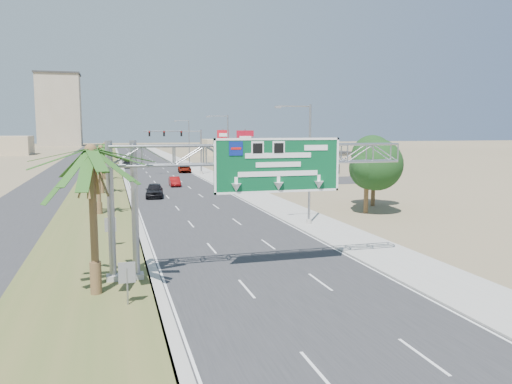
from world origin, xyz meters
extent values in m
plane|color=#8C7A59|center=(0.00, 0.00, 0.00)|extent=(600.00, 600.00, 0.00)
cube|color=#28282B|center=(0.00, 110.00, 0.01)|extent=(12.00, 300.00, 0.02)
cube|color=#9E9B93|center=(8.50, 110.00, 0.05)|extent=(4.00, 300.00, 0.10)
cube|color=#495827|center=(-10.00, 110.00, 0.06)|extent=(7.00, 300.00, 0.12)
cube|color=#28282B|center=(-17.00, 110.00, 0.01)|extent=(8.00, 300.00, 0.02)
cylinder|color=gray|center=(-7.20, 10.00, 3.70)|extent=(0.36, 0.36, 7.40)
cylinder|color=gray|center=(-8.40, 10.00, 3.70)|extent=(0.36, 0.36, 7.40)
cube|color=#9E9B93|center=(-7.20, 10.00, 0.20)|extent=(0.70, 0.70, 0.40)
cube|color=#9E9B93|center=(-8.40, 10.00, 0.20)|extent=(0.70, 0.70, 0.40)
cube|color=#084D28|center=(0.50, 9.52, 6.00)|extent=(7.20, 0.12, 3.00)
cube|color=navy|center=(-1.90, 9.44, 6.95)|extent=(0.75, 0.03, 0.75)
cone|color=white|center=(0.50, 9.44, 4.85)|extent=(0.56, 0.56, 0.45)
cylinder|color=brown|center=(-9.20, 8.00, 3.50)|extent=(0.36, 0.36, 7.00)
cylinder|color=brown|center=(-9.20, 8.00, 0.84)|extent=(0.54, 0.54, 1.68)
cylinder|color=brown|center=(-9.50, 32.00, 2.50)|extent=(0.36, 0.36, 5.00)
cylinder|color=brown|center=(-9.50, 32.00, 0.60)|extent=(0.54, 0.54, 1.20)
cylinder|color=brown|center=(-9.50, 48.00, 2.90)|extent=(0.36, 0.36, 5.80)
cylinder|color=brown|center=(-9.50, 48.00, 0.70)|extent=(0.54, 0.54, 1.39)
cylinder|color=brown|center=(-9.50, 66.00, 2.25)|extent=(0.36, 0.36, 4.50)
cylinder|color=brown|center=(-9.50, 66.00, 0.54)|extent=(0.54, 0.54, 1.08)
cylinder|color=brown|center=(-9.50, 85.00, 2.60)|extent=(0.36, 0.36, 5.20)
cylinder|color=brown|center=(-9.50, 85.00, 0.62)|extent=(0.54, 0.54, 1.25)
cylinder|color=brown|center=(-9.50, 110.00, 2.40)|extent=(0.36, 0.36, 4.80)
cylinder|color=brown|center=(-9.50, 110.00, 0.58)|extent=(0.54, 0.54, 1.15)
cylinder|color=gray|center=(7.50, 22.00, 5.00)|extent=(0.20, 0.20, 10.00)
cylinder|color=gray|center=(6.10, 22.00, 9.85)|extent=(2.80, 0.12, 0.12)
cube|color=slate|center=(4.70, 22.00, 9.75)|extent=(0.50, 0.22, 0.18)
cylinder|color=#9E9B93|center=(7.50, 22.00, 0.25)|extent=(0.44, 0.44, 0.50)
cylinder|color=gray|center=(7.50, 52.00, 5.00)|extent=(0.20, 0.20, 10.00)
cylinder|color=gray|center=(6.10, 52.00, 9.85)|extent=(2.80, 0.12, 0.12)
cube|color=slate|center=(4.70, 52.00, 9.75)|extent=(0.50, 0.22, 0.18)
cylinder|color=#9E9B93|center=(7.50, 52.00, 0.25)|extent=(0.44, 0.44, 0.50)
cylinder|color=gray|center=(7.50, 88.00, 5.00)|extent=(0.20, 0.20, 10.00)
cylinder|color=gray|center=(6.10, 88.00, 9.85)|extent=(2.80, 0.12, 0.12)
cube|color=slate|center=(4.70, 88.00, 9.75)|extent=(0.50, 0.22, 0.18)
cylinder|color=#9E9B93|center=(7.50, 88.00, 0.25)|extent=(0.44, 0.44, 0.50)
cylinder|color=gray|center=(7.20, 72.00, 4.00)|extent=(0.28, 0.28, 8.00)
cylinder|color=gray|center=(2.20, 72.00, 7.70)|extent=(10.00, 0.18, 0.18)
cube|color=black|center=(3.70, 71.80, 7.30)|extent=(0.32, 0.18, 0.95)
cube|color=black|center=(0.70, 71.80, 7.30)|extent=(0.32, 0.18, 0.95)
cube|color=black|center=(-1.80, 71.80, 7.30)|extent=(0.32, 0.18, 0.95)
sphere|color=red|center=(3.70, 71.68, 7.60)|extent=(0.22, 0.22, 0.22)
imported|color=black|center=(7.20, 72.00, 7.00)|extent=(0.16, 0.16, 0.60)
cylinder|color=#9E9B93|center=(7.20, 72.00, 0.30)|extent=(0.56, 0.56, 0.60)
cube|color=tan|center=(22.00, 66.00, 2.00)|extent=(18.00, 10.00, 4.00)
cylinder|color=brown|center=(15.00, 26.00, 1.95)|extent=(0.44, 0.44, 3.90)
sphere|color=black|center=(15.00, 26.00, 4.55)|extent=(4.50, 4.50, 4.50)
cylinder|color=brown|center=(18.00, 30.00, 1.65)|extent=(0.44, 0.44, 3.30)
sphere|color=black|center=(18.00, 30.00, 3.85)|extent=(3.50, 3.50, 3.50)
cylinder|color=gray|center=(-7.80, 6.00, 0.90)|extent=(0.08, 0.08, 1.80)
cube|color=slate|center=(-7.80, 6.00, 1.60)|extent=(0.75, 0.06, 0.95)
cylinder|color=gray|center=(-8.50, 18.00, 0.90)|extent=(0.08, 0.08, 1.80)
cube|color=slate|center=(-8.50, 18.00, 1.60)|extent=(0.75, 0.06, 0.95)
cube|color=gray|center=(-32.00, 250.00, 17.50)|extent=(20.00, 16.00, 35.00)
cube|color=tan|center=(30.00, 140.00, 2.50)|extent=(20.00, 12.00, 5.00)
imported|color=black|center=(-3.52, 43.02, 0.84)|extent=(2.50, 5.12, 1.68)
imported|color=maroon|center=(0.24, 54.28, 0.66)|extent=(1.48, 4.06, 1.33)
imported|color=gray|center=(4.88, 76.90, 0.69)|extent=(2.74, 5.17, 1.39)
imported|color=black|center=(-4.96, 91.76, 0.73)|extent=(2.40, 5.16, 1.46)
cylinder|color=gray|center=(9.74, 51.07, 4.03)|extent=(0.20, 0.20, 8.06)
cube|color=#AA0D20|center=(9.74, 51.07, 6.66)|extent=(2.41, 0.37, 2.40)
cube|color=white|center=(9.74, 50.89, 6.66)|extent=(1.68, 0.09, 0.84)
cylinder|color=gray|center=(9.58, 46.54, 3.55)|extent=(0.20, 0.20, 7.11)
cube|color=navy|center=(9.58, 46.54, 5.41)|extent=(1.96, 1.06, 3.00)
cube|color=white|center=(9.58, 46.36, 5.41)|extent=(1.30, 0.59, 1.05)
cylinder|color=gray|center=(11.99, 75.48, 4.06)|extent=(0.20, 0.20, 8.12)
cube|color=red|center=(11.99, 75.48, 7.02)|extent=(2.21, 0.38, 1.80)
cube|color=white|center=(11.99, 75.30, 7.02)|extent=(1.54, 0.10, 0.63)
camera|label=1|loc=(-8.31, -16.38, 7.93)|focal=35.00mm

